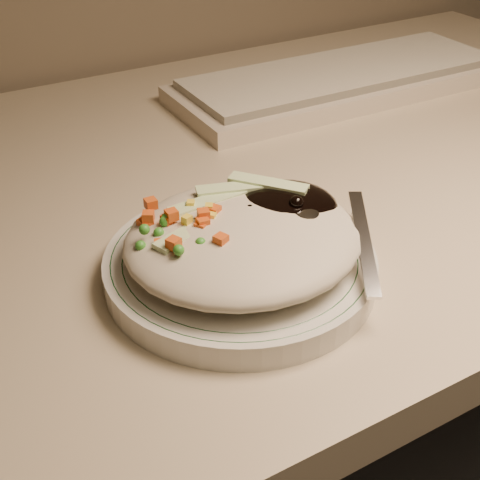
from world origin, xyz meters
TOP-DOWN VIEW (x-y plane):
  - desk at (0.00, 1.38)m, footprint 1.40×0.70m
  - plate at (-0.07, 1.21)m, footprint 0.22×0.22m
  - plate_rim at (-0.07, 1.21)m, footprint 0.21×0.21m
  - meal at (-0.06, 1.21)m, footprint 0.21×0.19m
  - keyboard at (0.26, 1.50)m, footprint 0.47×0.17m

SIDE VIEW (x-z plane):
  - desk at x=0.00m, z-range 0.17..0.91m
  - plate at x=-0.07m, z-range 0.74..0.76m
  - keyboard at x=0.26m, z-range 0.74..0.77m
  - plate_rim at x=-0.07m, z-range 0.76..0.76m
  - meal at x=-0.06m, z-range 0.76..0.81m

